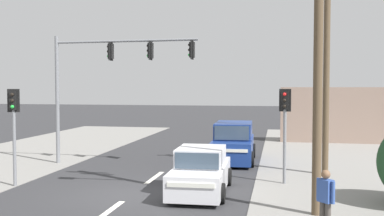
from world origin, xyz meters
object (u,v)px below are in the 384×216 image
suv_oncoming_near (233,143)px  traffic_signal_mast (104,71)px  pedestal_signal_left_kerb (14,120)px  pedestrian_at_kerb (325,199)px  utility_pole_foreground_right (314,11)px  utility_pole_midground_right (327,63)px  sedan_kerbside_parked (201,172)px  pedestal_signal_right_kerb (285,120)px

suv_oncoming_near → traffic_signal_mast: bearing=-159.2°
pedestal_signal_left_kerb → pedestrian_at_kerb: size_ratio=2.18×
pedestrian_at_kerb → utility_pole_foreground_right: bearing=96.1°
utility_pole_foreground_right → pedestal_signal_left_kerb: size_ratio=3.02×
pedestal_signal_left_kerb → utility_pole_midground_right: bearing=21.2°
sedan_kerbside_parked → pedestrian_at_kerb: 5.37m
utility_pole_midground_right → utility_pole_foreground_right: bearing=-99.0°
utility_pole_midground_right → pedestrian_at_kerb: 8.74m
suv_oncoming_near → sedan_kerbside_parked: bearing=-94.1°
traffic_signal_mast → pedestrian_at_kerb: (9.01, -8.29, -3.43)m
utility_pole_foreground_right → suv_oncoming_near: size_ratio=2.35×
pedestal_signal_right_kerb → suv_oncoming_near: size_ratio=0.78×
suv_oncoming_near → pedestrian_at_kerb: bearing=-72.7°
utility_pole_foreground_right → suv_oncoming_near: 10.44m
utility_pole_midground_right → sedan_kerbside_parked: utility_pole_midground_right is taller
pedestal_signal_left_kerb → sedan_kerbside_parked: (6.82, 0.36, -1.71)m
pedestrian_at_kerb → pedestal_signal_right_kerb: bearing=98.9°
pedestal_signal_right_kerb → traffic_signal_mast: bearing=162.7°
sedan_kerbside_parked → traffic_signal_mast: bearing=139.9°
utility_pole_foreground_right → traffic_signal_mast: (-8.82, 6.52, -1.40)m
utility_pole_foreground_right → pedestal_signal_right_kerb: bearing=100.0°
traffic_signal_mast → pedestal_signal_left_kerb: bearing=-107.8°
utility_pole_foreground_right → pedestrian_at_kerb: 5.15m
pedestrian_at_kerb → sedan_kerbside_parked: bearing=134.2°
traffic_signal_mast → suv_oncoming_near: size_ratio=1.50×
utility_pole_foreground_right → pedestrian_at_kerb: bearing=-83.9°
utility_pole_midground_right → pedestal_signal_left_kerb: (-11.33, -4.39, -2.21)m
pedestal_signal_left_kerb → suv_oncoming_near: size_ratio=0.78×
utility_pole_midground_right → suv_oncoming_near: 6.09m
pedestal_signal_left_kerb → pedestrian_at_kerb: pedestal_signal_left_kerb is taller
pedestal_signal_left_kerb → utility_pole_foreground_right: bearing=-9.4°
suv_oncoming_near → pedestrian_at_kerb: 10.97m
pedestal_signal_left_kerb → suv_oncoming_near: bearing=43.8°
pedestal_signal_right_kerb → pedestrian_at_kerb: size_ratio=2.18×
pedestrian_at_kerb → traffic_signal_mast: bearing=137.4°
pedestal_signal_right_kerb → pedestal_signal_left_kerb: size_ratio=1.00×
sedan_kerbside_parked → suv_oncoming_near: bearing=85.9°
pedestal_signal_left_kerb → pedestrian_at_kerb: (10.56, -3.49, -1.49)m
utility_pole_foreground_right → pedestal_signal_left_kerb: 11.02m
utility_pole_foreground_right → pedestrian_at_kerb: size_ratio=6.61×
utility_pole_foreground_right → suv_oncoming_near: utility_pole_foreground_right is taller
utility_pole_foreground_right → pedestal_signal_left_kerb: utility_pole_foreground_right is taller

